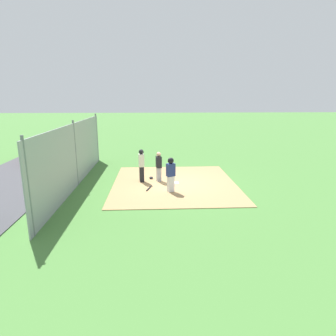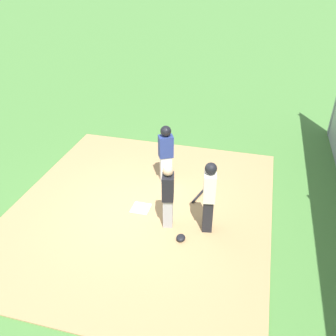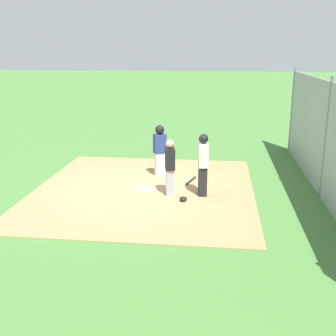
{
  "view_description": "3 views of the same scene",
  "coord_description": "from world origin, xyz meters",
  "px_view_note": "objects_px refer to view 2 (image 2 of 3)",
  "views": [
    {
      "loc": [
        14.58,
        -1.06,
        4.48
      ],
      "look_at": [
        0.74,
        -0.37,
        1.04
      ],
      "focal_mm": 30.75,
      "sensor_mm": 36.0,
      "label": 1
    },
    {
      "loc": [
        -6.92,
        -2.52,
        5.65
      ],
      "look_at": [
        0.56,
        -0.56,
        0.98
      ],
      "focal_mm": 39.02,
      "sensor_mm": 36.0,
      "label": 2
    },
    {
      "loc": [
        -11.79,
        -2.11,
        4.04
      ],
      "look_at": [
        0.33,
        -0.67,
        0.61
      ],
      "focal_mm": 45.47,
      "sensor_mm": 36.0,
      "label": 3
    }
  ],
  "objects_px": {
    "umpire": "(209,196)",
    "runner": "(166,150)",
    "catcher_mask": "(181,238)",
    "home_plate": "(141,208)",
    "catcher": "(168,195)",
    "baseball_bat": "(199,195)"
  },
  "relations": [
    {
      "from": "umpire",
      "to": "baseball_bat",
      "type": "relative_size",
      "value": 2.18
    },
    {
      "from": "umpire",
      "to": "baseball_bat",
      "type": "height_order",
      "value": "umpire"
    },
    {
      "from": "baseball_bat",
      "to": "catcher_mask",
      "type": "distance_m",
      "value": 1.8
    },
    {
      "from": "runner",
      "to": "catcher_mask",
      "type": "height_order",
      "value": "runner"
    },
    {
      "from": "baseball_bat",
      "to": "home_plate",
      "type": "bearing_deg",
      "value": 141.14
    },
    {
      "from": "umpire",
      "to": "runner",
      "type": "height_order",
      "value": "umpire"
    },
    {
      "from": "umpire",
      "to": "runner",
      "type": "xyz_separation_m",
      "value": [
        1.75,
        1.45,
        0.03
      ]
    },
    {
      "from": "catcher",
      "to": "baseball_bat",
      "type": "relative_size",
      "value": 1.98
    },
    {
      "from": "home_plate",
      "to": "baseball_bat",
      "type": "relative_size",
      "value": 0.54
    },
    {
      "from": "catcher_mask",
      "to": "runner",
      "type": "bearing_deg",
      "value": 22.69
    },
    {
      "from": "catcher_mask",
      "to": "baseball_bat",
      "type": "bearing_deg",
      "value": -2.99
    },
    {
      "from": "umpire",
      "to": "catcher",
      "type": "bearing_deg",
      "value": -5.36
    },
    {
      "from": "catcher",
      "to": "home_plate",
      "type": "bearing_deg",
      "value": -38.2
    },
    {
      "from": "home_plate",
      "to": "runner",
      "type": "distance_m",
      "value": 1.73
    },
    {
      "from": "catcher_mask",
      "to": "catcher",
      "type": "bearing_deg",
      "value": 41.99
    },
    {
      "from": "runner",
      "to": "baseball_bat",
      "type": "height_order",
      "value": "runner"
    },
    {
      "from": "runner",
      "to": "catcher_mask",
      "type": "xyz_separation_m",
      "value": [
        -2.29,
        -0.96,
        -0.9
      ]
    },
    {
      "from": "home_plate",
      "to": "catcher",
      "type": "distance_m",
      "value": 1.22
    },
    {
      "from": "catcher_mask",
      "to": "umpire",
      "type": "bearing_deg",
      "value": -42.81
    },
    {
      "from": "catcher",
      "to": "runner",
      "type": "distance_m",
      "value": 1.9
    },
    {
      "from": "umpire",
      "to": "catcher_mask",
      "type": "height_order",
      "value": "umpire"
    },
    {
      "from": "runner",
      "to": "baseball_bat",
      "type": "xyz_separation_m",
      "value": [
        -0.49,
        -1.05,
        -0.93
      ]
    }
  ]
}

